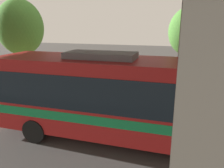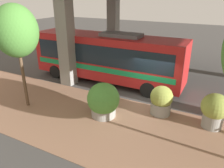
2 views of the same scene
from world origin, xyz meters
The scene contains 7 objects.
ground_plane centered at (0.00, 0.00, 0.00)m, with size 80.00×80.00×0.00m, color #474442.
sidewalk_strip centered at (-3.00, 0.00, 0.01)m, with size 6.00×40.00×0.02m.
bus centered at (2.16, 3.85, 1.99)m, with size 2.72×11.10×3.66m.
planter_front centered at (-0.84, -3.65, 0.96)m, with size 1.29×1.29×1.79m.
planter_middle centered at (-2.36, 1.59, 0.91)m, with size 1.71×1.71×1.88m.
planter_back centered at (-0.74, -1.05, 0.81)m, with size 1.20×1.20×1.63m.
street_tree_far centered at (-3.38, 6.15, 4.30)m, with size 2.30×2.30×5.70m.
Camera 2 is at (-11.22, -3.53, 6.13)m, focal length 35.00 mm.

